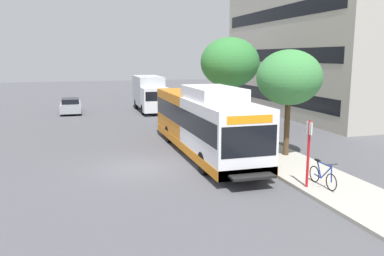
{
  "coord_description": "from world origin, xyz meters",
  "views": [
    {
      "loc": [
        -2.52,
        -17.62,
        5.1
      ],
      "look_at": [
        2.91,
        0.87,
        1.6
      ],
      "focal_mm": 36.94,
      "sensor_mm": 36.0,
      "label": 1
    }
  ],
  "objects_px": {
    "parked_car_far_lane": "(71,106)",
    "transit_bus": "(204,122)",
    "bus_stop_sign_pole": "(308,149)",
    "street_tree_mid_block": "(230,63)",
    "bicycle_parked": "(323,176)",
    "street_tree_near_stop": "(289,78)",
    "box_truck_background": "(150,93)"
  },
  "relations": [
    {
      "from": "bus_stop_sign_pole",
      "to": "street_tree_near_stop",
      "type": "bearing_deg",
      "value": 69.37
    },
    {
      "from": "transit_bus",
      "to": "box_truck_background",
      "type": "bearing_deg",
      "value": 89.06
    },
    {
      "from": "street_tree_mid_block",
      "to": "box_truck_background",
      "type": "distance_m",
      "value": 11.43
    },
    {
      "from": "street_tree_mid_block",
      "to": "box_truck_background",
      "type": "relative_size",
      "value": 0.9
    },
    {
      "from": "bicycle_parked",
      "to": "street_tree_mid_block",
      "type": "distance_m",
      "value": 14.35
    },
    {
      "from": "street_tree_near_stop",
      "to": "parked_car_far_lane",
      "type": "relative_size",
      "value": 1.18
    },
    {
      "from": "bicycle_parked",
      "to": "street_tree_mid_block",
      "type": "relative_size",
      "value": 0.28
    },
    {
      "from": "bicycle_parked",
      "to": "street_tree_near_stop",
      "type": "distance_m",
      "value": 6.09
    },
    {
      "from": "bicycle_parked",
      "to": "street_tree_near_stop",
      "type": "bearing_deg",
      "value": 76.54
    },
    {
      "from": "bus_stop_sign_pole",
      "to": "parked_car_far_lane",
      "type": "relative_size",
      "value": 0.58
    },
    {
      "from": "bicycle_parked",
      "to": "parked_car_far_lane",
      "type": "bearing_deg",
      "value": 111.03
    },
    {
      "from": "parked_car_far_lane",
      "to": "bicycle_parked",
      "type": "bearing_deg",
      "value": -68.97
    },
    {
      "from": "bus_stop_sign_pole",
      "to": "bicycle_parked",
      "type": "relative_size",
      "value": 1.48
    },
    {
      "from": "bus_stop_sign_pole",
      "to": "street_tree_mid_block",
      "type": "distance_m",
      "value": 14.05
    },
    {
      "from": "transit_bus",
      "to": "parked_car_far_lane",
      "type": "bearing_deg",
      "value": 110.92
    },
    {
      "from": "bus_stop_sign_pole",
      "to": "parked_car_far_lane",
      "type": "xyz_separation_m",
      "value": [
        -8.92,
        24.69,
        -0.99
      ]
    },
    {
      "from": "street_tree_mid_block",
      "to": "parked_car_far_lane",
      "type": "bearing_deg",
      "value": 134.82
    },
    {
      "from": "street_tree_mid_block",
      "to": "bicycle_parked",
      "type": "bearing_deg",
      "value": -96.39
    },
    {
      "from": "transit_bus",
      "to": "street_tree_mid_block",
      "type": "relative_size",
      "value": 1.94
    },
    {
      "from": "transit_bus",
      "to": "bicycle_parked",
      "type": "distance_m",
      "value": 7.35
    },
    {
      "from": "bicycle_parked",
      "to": "box_truck_background",
      "type": "xyz_separation_m",
      "value": [
        -2.36,
        24.01,
        1.18
      ]
    },
    {
      "from": "street_tree_mid_block",
      "to": "transit_bus",
      "type": "bearing_deg",
      "value": -121.16
    },
    {
      "from": "street_tree_near_stop",
      "to": "parked_car_far_lane",
      "type": "bearing_deg",
      "value": 118.19
    },
    {
      "from": "transit_bus",
      "to": "parked_car_far_lane",
      "type": "distance_m",
      "value": 19.35
    },
    {
      "from": "bus_stop_sign_pole",
      "to": "street_tree_mid_block",
      "type": "bearing_deg",
      "value": 80.97
    },
    {
      "from": "transit_bus",
      "to": "bus_stop_sign_pole",
      "type": "xyz_separation_m",
      "value": [
        2.02,
        -6.65,
        -0.05
      ]
    },
    {
      "from": "transit_bus",
      "to": "box_truck_background",
      "type": "relative_size",
      "value": 1.75
    },
    {
      "from": "parked_car_far_lane",
      "to": "transit_bus",
      "type": "bearing_deg",
      "value": -69.08
    },
    {
      "from": "bicycle_parked",
      "to": "bus_stop_sign_pole",
      "type": "bearing_deg",
      "value": 169.55
    },
    {
      "from": "transit_bus",
      "to": "box_truck_background",
      "type": "xyz_separation_m",
      "value": [
        0.28,
        17.25,
        0.04
      ]
    },
    {
      "from": "transit_bus",
      "to": "street_tree_mid_block",
      "type": "xyz_separation_m",
      "value": [
        4.17,
        6.9,
        2.96
      ]
    },
    {
      "from": "bus_stop_sign_pole",
      "to": "transit_bus",
      "type": "bearing_deg",
      "value": 106.9
    }
  ]
}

